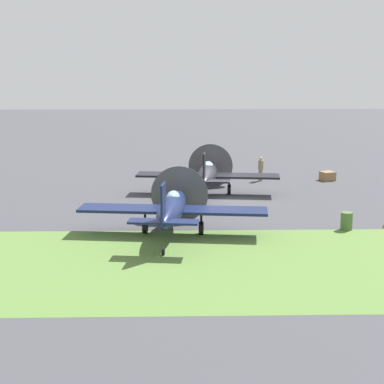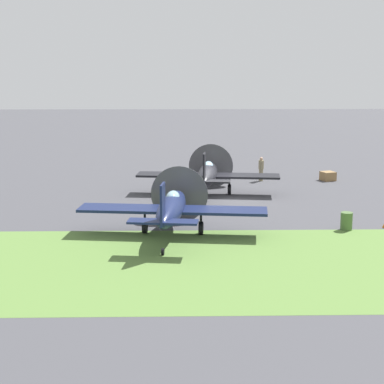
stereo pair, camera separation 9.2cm
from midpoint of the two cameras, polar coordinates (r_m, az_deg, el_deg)
name	(u,v)px [view 2 (the right image)]	position (r m, az deg, el deg)	size (l,w,h in m)	color
ground_plane	(220,199)	(39.00, 2.63, -0.66)	(160.00, 160.00, 0.00)	#424247
grass_verge	(240,264)	(26.53, 4.52, -6.55)	(120.00, 11.00, 0.01)	#567A38
airplane_lead	(208,174)	(40.00, 1.51, 1.65)	(9.25, 7.33, 3.28)	black
airplane_wingman	(172,208)	(30.46, -1.75, -1.45)	(9.35, 7.42, 3.31)	#141E47
ground_crew_chief	(261,168)	(45.21, 6.35, 2.14)	(0.38, 0.63, 1.73)	#847A5B
fuel_drum	(346,221)	(32.69, 13.92, -2.58)	(0.60, 0.60, 0.90)	#476633
supply_crate	(328,176)	(46.30, 12.28, 1.42)	(0.90, 0.90, 0.64)	olive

